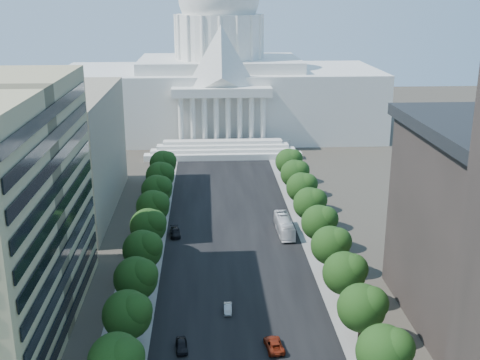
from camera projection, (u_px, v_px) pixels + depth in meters
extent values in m
cube|color=black|center=(231.00, 221.00, 145.30)|extent=(30.00, 260.00, 0.01)
cube|color=gray|center=(152.00, 222.00, 144.25)|extent=(8.00, 260.00, 0.02)
cube|color=gray|center=(308.00, 219.00, 146.35)|extent=(8.00, 260.00, 0.02)
cube|color=white|center=(220.00, 101.00, 232.06)|extent=(120.00, 50.00, 25.00)
cube|color=white|center=(220.00, 63.00, 227.72)|extent=(60.00, 40.00, 4.00)
cube|color=white|center=(222.00, 92.00, 203.94)|extent=(34.00, 8.00, 3.00)
cylinder|color=white|center=(219.00, 36.00, 224.73)|extent=(32.00, 32.00, 16.00)
cube|color=gray|center=(34.00, 153.00, 147.69)|extent=(38.00, 52.00, 30.00)
sphere|color=black|center=(125.00, 356.00, 78.60)|extent=(5.32, 5.32, 5.32)
cylinder|color=#33261C|center=(129.00, 342.00, 92.42)|extent=(0.56, 0.56, 2.94)
sphere|color=black|center=(127.00, 315.00, 91.02)|extent=(7.60, 7.60, 7.60)
sphere|color=black|center=(135.00, 310.00, 90.03)|extent=(5.32, 5.32, 5.32)
cylinder|color=#33261C|center=(137.00, 303.00, 103.86)|extent=(0.56, 0.56, 2.94)
sphere|color=black|center=(136.00, 279.00, 102.45)|extent=(7.60, 7.60, 7.60)
sphere|color=black|center=(143.00, 274.00, 101.46)|extent=(5.32, 5.32, 5.32)
cylinder|color=#33261C|center=(144.00, 272.00, 115.29)|extent=(0.56, 0.56, 2.94)
sphere|color=black|center=(142.00, 250.00, 113.88)|extent=(7.60, 7.60, 7.60)
sphere|color=black|center=(149.00, 246.00, 112.89)|extent=(5.32, 5.32, 5.32)
cylinder|color=#33261C|center=(149.00, 247.00, 126.72)|extent=(0.56, 0.56, 2.94)
sphere|color=black|center=(148.00, 226.00, 125.31)|extent=(7.60, 7.60, 7.60)
sphere|color=black|center=(154.00, 222.00, 124.32)|extent=(5.32, 5.32, 5.32)
cylinder|color=#33261C|center=(154.00, 226.00, 138.15)|extent=(0.56, 0.56, 2.94)
sphere|color=black|center=(153.00, 207.00, 136.74)|extent=(7.60, 7.60, 7.60)
sphere|color=black|center=(158.00, 203.00, 135.75)|extent=(5.32, 5.32, 5.32)
cylinder|color=#33261C|center=(157.00, 208.00, 149.58)|extent=(0.56, 0.56, 2.94)
sphere|color=black|center=(157.00, 190.00, 148.17)|extent=(7.60, 7.60, 7.60)
sphere|color=black|center=(162.00, 187.00, 147.18)|extent=(5.32, 5.32, 5.32)
cylinder|color=#33261C|center=(161.00, 193.00, 161.01)|extent=(0.56, 0.56, 2.94)
sphere|color=black|center=(160.00, 176.00, 159.61)|extent=(7.60, 7.60, 7.60)
sphere|color=black|center=(165.00, 172.00, 158.61)|extent=(5.32, 5.32, 5.32)
cylinder|color=#33261C|center=(164.00, 179.00, 172.44)|extent=(0.56, 0.56, 2.94)
sphere|color=black|center=(163.00, 164.00, 171.04)|extent=(7.60, 7.60, 7.60)
sphere|color=black|center=(167.00, 160.00, 170.04)|extent=(5.32, 5.32, 5.32)
sphere|color=black|center=(383.00, 352.00, 81.57)|extent=(7.60, 7.60, 7.60)
sphere|color=black|center=(395.00, 347.00, 80.58)|extent=(5.32, 5.32, 5.32)
cylinder|color=#33261C|center=(360.00, 334.00, 94.41)|extent=(0.56, 0.56, 2.94)
sphere|color=black|center=(361.00, 308.00, 93.00)|extent=(7.60, 7.60, 7.60)
sphere|color=black|center=(372.00, 303.00, 92.01)|extent=(5.32, 5.32, 5.32)
cylinder|color=#33261C|center=(343.00, 297.00, 105.84)|extent=(0.56, 0.56, 2.94)
sphere|color=black|center=(344.00, 273.00, 104.44)|extent=(7.60, 7.60, 7.60)
sphere|color=black|center=(353.00, 269.00, 103.44)|extent=(5.32, 5.32, 5.32)
cylinder|color=#33261C|center=(329.00, 267.00, 117.27)|extent=(0.56, 0.56, 2.94)
sphere|color=black|center=(330.00, 245.00, 115.87)|extent=(7.60, 7.60, 7.60)
sphere|color=black|center=(338.00, 241.00, 114.88)|extent=(5.32, 5.32, 5.32)
cylinder|color=#33261C|center=(318.00, 243.00, 128.70)|extent=(0.56, 0.56, 2.94)
sphere|color=black|center=(319.00, 223.00, 127.30)|extent=(7.60, 7.60, 7.60)
sphere|color=black|center=(326.00, 219.00, 126.31)|extent=(5.32, 5.32, 5.32)
cylinder|color=#33261C|center=(309.00, 223.00, 140.14)|extent=(0.56, 0.56, 2.94)
sphere|color=black|center=(309.00, 204.00, 138.73)|extent=(7.60, 7.60, 7.60)
sphere|color=black|center=(316.00, 200.00, 137.74)|extent=(5.32, 5.32, 5.32)
cylinder|color=#33261C|center=(301.00, 205.00, 151.57)|extent=(0.56, 0.56, 2.94)
sphere|color=black|center=(301.00, 187.00, 150.16)|extent=(7.60, 7.60, 7.60)
sphere|color=black|center=(307.00, 184.00, 149.17)|extent=(5.32, 5.32, 5.32)
cylinder|color=#33261C|center=(294.00, 190.00, 163.00)|extent=(0.56, 0.56, 2.94)
sphere|color=black|center=(294.00, 174.00, 161.59)|extent=(7.60, 7.60, 7.60)
sphere|color=black|center=(300.00, 170.00, 160.60)|extent=(5.32, 5.32, 5.32)
cylinder|color=#33261C|center=(288.00, 177.00, 174.43)|extent=(0.56, 0.56, 2.94)
sphere|color=black|center=(288.00, 162.00, 173.02)|extent=(7.60, 7.60, 7.60)
sphere|color=black|center=(293.00, 158.00, 172.03)|extent=(5.32, 5.32, 5.32)
cylinder|color=gray|center=(378.00, 320.00, 92.69)|extent=(0.18, 0.18, 9.00)
cylinder|color=gray|center=(372.00, 295.00, 91.34)|extent=(2.40, 0.14, 0.14)
sphere|color=gray|center=(365.00, 296.00, 91.31)|extent=(0.44, 0.44, 0.44)
cylinder|color=gray|center=(343.00, 253.00, 116.50)|extent=(0.18, 0.18, 9.00)
cylinder|color=gray|center=(338.00, 233.00, 115.15)|extent=(2.40, 0.14, 0.14)
sphere|color=gray|center=(332.00, 233.00, 115.12)|extent=(0.44, 0.44, 0.44)
cylinder|color=gray|center=(319.00, 209.00, 140.32)|extent=(0.18, 0.18, 9.00)
cylinder|color=gray|center=(315.00, 191.00, 138.97)|extent=(2.40, 0.14, 0.14)
sphere|color=gray|center=(310.00, 192.00, 138.94)|extent=(0.44, 0.44, 0.44)
cylinder|color=gray|center=(302.00, 177.00, 164.13)|extent=(0.18, 0.18, 9.00)
cylinder|color=gray|center=(298.00, 162.00, 162.78)|extent=(2.40, 0.14, 0.14)
sphere|color=gray|center=(294.00, 163.00, 162.75)|extent=(0.44, 0.44, 0.44)
cylinder|color=gray|center=(290.00, 154.00, 187.95)|extent=(0.18, 0.18, 9.00)
cylinder|color=gray|center=(286.00, 140.00, 186.60)|extent=(2.40, 0.14, 0.14)
sphere|color=gray|center=(283.00, 141.00, 186.57)|extent=(0.44, 0.44, 0.44)
imported|color=black|center=(182.00, 346.00, 92.63)|extent=(2.17, 4.58, 1.51)
imported|color=#A2A6AA|center=(228.00, 309.00, 103.69)|extent=(1.43, 3.89, 1.27)
imported|color=maroon|center=(274.00, 345.00, 92.87)|extent=(3.14, 5.77, 1.53)
imported|color=black|center=(175.00, 233.00, 136.01)|extent=(2.86, 5.74, 1.60)
imported|color=silver|center=(284.00, 226.00, 137.28)|extent=(3.38, 13.24, 3.67)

